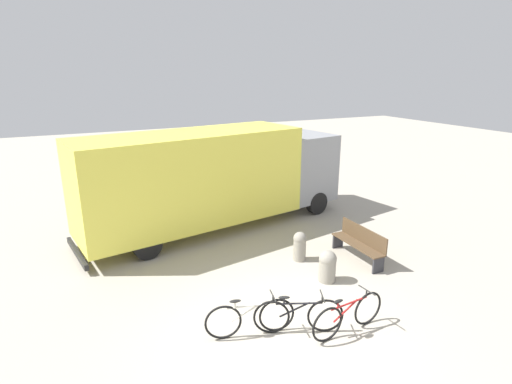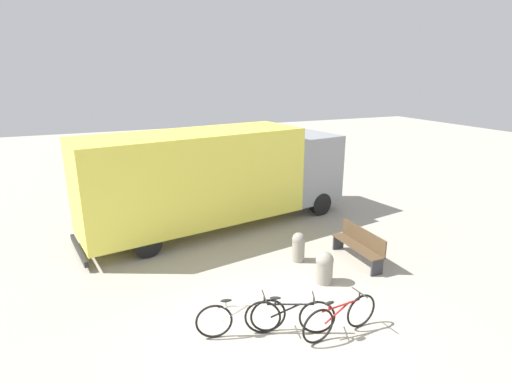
# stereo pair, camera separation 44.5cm
# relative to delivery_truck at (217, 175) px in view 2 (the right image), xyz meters

# --- Properties ---
(ground_plane) EXTENTS (60.00, 60.00, 0.00)m
(ground_plane) POSITION_rel_delivery_truck_xyz_m (-0.73, -5.83, -1.72)
(ground_plane) COLOR #A8A091
(delivery_truck) EXTENTS (9.09, 3.66, 3.16)m
(delivery_truck) POSITION_rel_delivery_truck_xyz_m (0.00, 0.00, 0.00)
(delivery_truck) COLOR #EAE04C
(delivery_truck) RESTS_ON ground
(park_bench) EXTENTS (0.40, 1.79, 0.90)m
(park_bench) POSITION_rel_delivery_truck_xyz_m (2.70, -3.90, -1.24)
(park_bench) COLOR brown
(park_bench) RESTS_ON ground
(bicycle_near) EXTENTS (1.73, 0.53, 0.80)m
(bicycle_near) POSITION_rel_delivery_truck_xyz_m (-1.34, -5.62, -1.34)
(bicycle_near) COLOR black
(bicycle_near) RESTS_ON ground
(bicycle_middle) EXTENTS (1.64, 0.74, 0.80)m
(bicycle_middle) POSITION_rel_delivery_truck_xyz_m (-0.46, -5.95, -1.34)
(bicycle_middle) COLOR black
(bicycle_middle) RESTS_ON ground
(bicycle_far) EXTENTS (1.76, 0.44, 0.80)m
(bicycle_far) POSITION_rel_delivery_truck_xyz_m (0.41, -6.36, -1.34)
(bicycle_far) COLOR black
(bicycle_far) RESTS_ON ground
(bollard_near_bench) EXTENTS (0.43, 0.43, 0.80)m
(bollard_near_bench) POSITION_rel_delivery_truck_xyz_m (1.22, -4.52, -1.30)
(bollard_near_bench) COLOR gray
(bollard_near_bench) RESTS_ON ground
(bollard_far_bench) EXTENTS (0.35, 0.35, 0.80)m
(bollard_far_bench) POSITION_rel_delivery_truck_xyz_m (1.20, -3.26, -1.29)
(bollard_far_bench) COLOR gray
(bollard_far_bench) RESTS_ON ground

